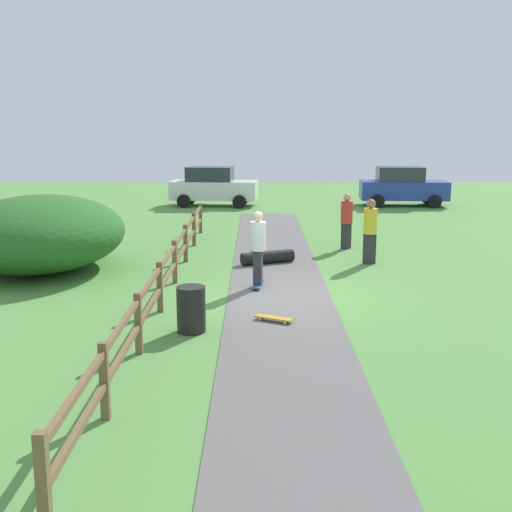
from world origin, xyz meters
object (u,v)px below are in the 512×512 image
at_px(bystander_yellow, 367,228).
at_px(parked_car_blue, 399,186).
at_px(skater_fallen, 263,257).
at_px(trash_bin, 188,309).
at_px(skateboard_loose, 271,318).
at_px(parked_car_white, 210,186).
at_px(bush_large, 37,233).
at_px(skater_riding, 255,245).
at_px(bystander_red, 343,218).

distance_m(bystander_yellow, parked_car_blue, 14.04).
xyz_separation_m(skater_fallen, bystander_yellow, (2.97, -0.00, 0.84)).
bearing_deg(parked_car_blue, trash_bin, -113.22).
bearing_deg(bystander_yellow, trash_bin, -125.94).
bearing_deg(skateboard_loose, parked_car_blue, 70.32).
distance_m(parked_car_blue, parked_car_white, 9.32).
bearing_deg(skater_fallen, skateboard_loose, -89.34).
height_order(bush_large, skater_riding, bush_large).
relative_size(skater_riding, parked_car_white, 0.43).
distance_m(bush_large, skater_riding, 6.33).
height_order(skater_riding, skater_fallen, skater_riding).
bearing_deg(parked_car_white, skater_fallen, -79.85).
xyz_separation_m(skateboard_loose, bystander_red, (2.54, 7.92, 0.90)).
distance_m(skater_riding, bystander_yellow, 4.30).
distance_m(bush_large, skater_fallen, 6.34).
relative_size(bush_large, trash_bin, 6.08).
bearing_deg(parked_car_white, bystander_red, -65.83).
height_order(bush_large, bystander_red, bush_large).
bearing_deg(bystander_red, parked_car_white, 114.17).
relative_size(bystander_yellow, parked_car_blue, 0.44).
bearing_deg(parked_car_blue, bystander_red, -110.99).
xyz_separation_m(trash_bin, bystander_yellow, (4.52, 6.24, 0.59)).
distance_m(bush_large, skateboard_loose, 8.01).
height_order(bystander_yellow, parked_car_white, parked_car_white).
relative_size(bush_large, skater_riding, 2.91).
height_order(bystander_yellow, parked_car_blue, parked_car_blue).
bearing_deg(trash_bin, parked_car_white, 92.48).
xyz_separation_m(skater_riding, bystander_yellow, (3.22, 2.84, -0.03)).
relative_size(skater_fallen, parked_car_blue, 0.37).
bearing_deg(bush_large, skater_fallen, 7.11).
distance_m(skater_fallen, bystander_red, 3.56).
xyz_separation_m(trash_bin, parked_car_white, (-0.86, 19.72, 0.51)).
distance_m(skateboard_loose, parked_car_blue, 20.32).
bearing_deg(trash_bin, skateboard_loose, 20.51).
height_order(skateboard_loose, bystander_red, bystander_red).
height_order(skater_fallen, parked_car_blue, parked_car_blue).
bearing_deg(parked_car_blue, bush_large, -132.67).
height_order(bush_large, skater_fallen, bush_large).
xyz_separation_m(skateboard_loose, parked_car_white, (-2.48, 19.11, 0.87)).
relative_size(skateboard_loose, parked_car_white, 0.19).
bearing_deg(bystander_yellow, skater_riding, -138.57).
xyz_separation_m(bystander_red, parked_car_white, (-5.02, 11.19, -0.03)).
relative_size(skater_riding, parked_car_blue, 0.44).
height_order(trash_bin, bystander_yellow, bystander_yellow).
bearing_deg(bush_large, skater_riding, -19.07).
bearing_deg(skateboard_loose, skater_riding, 96.57).
xyz_separation_m(skater_fallen, parked_car_white, (-2.41, 13.48, 0.76)).
bearing_deg(parked_car_white, skateboard_loose, -82.61).
height_order(trash_bin, skater_riding, skater_riding).
bearing_deg(bystander_yellow, parked_car_blue, 73.72).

